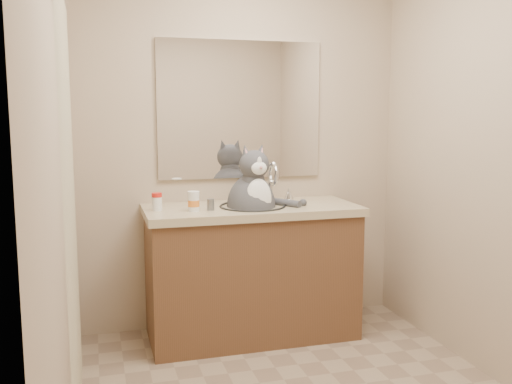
# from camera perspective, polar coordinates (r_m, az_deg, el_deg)

# --- Properties ---
(room) EXTENTS (2.22, 2.52, 2.42)m
(room) POSITION_cam_1_polar(r_m,az_deg,el_deg) (2.63, 5.18, 2.80)
(room) COLOR gray
(room) RESTS_ON ground
(vanity) EXTENTS (1.34, 0.59, 1.12)m
(vanity) POSITION_cam_1_polar(r_m,az_deg,el_deg) (3.68, -0.43, -7.67)
(vanity) COLOR brown
(vanity) RESTS_ON ground
(mirror) EXTENTS (1.10, 0.02, 0.90)m
(mirror) POSITION_cam_1_polar(r_m,az_deg,el_deg) (3.80, -1.56, 8.20)
(mirror) COLOR white
(mirror) RESTS_ON room
(shower_curtain) EXTENTS (0.02, 1.30, 1.93)m
(shower_curtain) POSITION_cam_1_polar(r_m,az_deg,el_deg) (2.58, -18.06, -1.47)
(shower_curtain) COLOR beige
(shower_curtain) RESTS_ON ground
(cat) EXTENTS (0.47, 0.37, 0.60)m
(cat) POSITION_cam_1_polar(r_m,az_deg,el_deg) (3.55, -0.36, -0.94)
(cat) COLOR #49494F
(cat) RESTS_ON vanity
(pill_bottle_redcap) EXTENTS (0.07, 0.07, 0.11)m
(pill_bottle_redcap) POSITION_cam_1_polar(r_m,az_deg,el_deg) (3.47, -9.88, -0.95)
(pill_bottle_redcap) COLOR white
(pill_bottle_redcap) RESTS_ON vanity
(pill_bottle_orange) EXTENTS (0.07, 0.07, 0.12)m
(pill_bottle_orange) POSITION_cam_1_polar(r_m,az_deg,el_deg) (3.41, -6.26, -0.97)
(pill_bottle_orange) COLOR white
(pill_bottle_orange) RESTS_ON vanity
(grey_canister) EXTENTS (0.06, 0.06, 0.07)m
(grey_canister) POSITION_cam_1_polar(r_m,az_deg,el_deg) (3.44, -4.56, -1.26)
(grey_canister) COLOR slate
(grey_canister) RESTS_ON vanity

